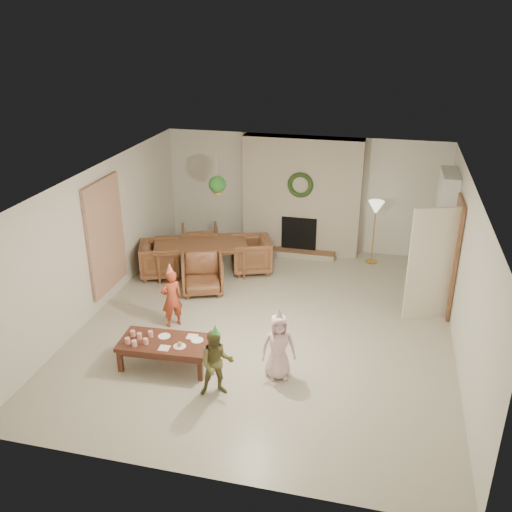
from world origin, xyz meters
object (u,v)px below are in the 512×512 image
(dining_table, at_px, (201,259))
(dining_chair_far, at_px, (200,242))
(dining_chair_left, at_px, (161,259))
(child_red, at_px, (172,299))
(child_plaid, at_px, (217,363))
(child_pink, at_px, (278,347))
(coffee_table_top, at_px, (165,343))
(dining_chair_right, at_px, (251,255))
(dining_chair_near, at_px, (202,274))

(dining_table, relative_size, dining_chair_far, 2.34)
(dining_chair_left, distance_m, child_red, 2.01)
(dining_chair_left, bearing_deg, dining_table, -90.00)
(child_plaid, distance_m, child_pink, 0.94)
(dining_chair_far, xyz_separation_m, child_pink, (2.47, -3.80, 0.15))
(dining_table, xyz_separation_m, child_plaid, (1.46, -3.63, 0.17))
(coffee_table_top, xyz_separation_m, child_red, (-0.32, 1.11, 0.13))
(dining_chair_left, relative_size, child_red, 0.77)
(child_pink, bearing_deg, dining_chair_far, 103.15)
(dining_chair_far, bearing_deg, coffee_table_top, 81.01)
(child_red, relative_size, child_plaid, 1.03)
(dining_table, bearing_deg, child_pink, -74.81)
(dining_chair_right, xyz_separation_m, child_red, (-0.74, -2.40, 0.15))
(coffee_table_top, bearing_deg, child_pink, 0.28)
(dining_table, height_order, dining_chair_left, dining_chair_left)
(dining_chair_far, height_order, child_red, child_red)
(dining_chair_right, xyz_separation_m, coffee_table_top, (-0.42, -3.51, 0.03))
(dining_chair_far, xyz_separation_m, dining_chair_right, (1.22, -0.40, 0.00))
(coffee_table_top, height_order, child_pink, child_pink)
(child_pink, bearing_deg, dining_chair_right, 90.37)
(dining_chair_far, distance_m, child_plaid, 4.71)
(dining_table, height_order, child_red, child_red)
(dining_table, height_order, child_plaid, child_plaid)
(dining_chair_near, bearing_deg, dining_chair_right, 38.66)
(dining_chair_right, xyz_separation_m, child_pink, (1.25, -3.40, 0.15))
(dining_chair_near, bearing_deg, dining_chair_left, 135.00)
(coffee_table_top, distance_m, child_plaid, 1.06)
(child_red, height_order, child_pink, child_red)
(child_red, bearing_deg, coffee_table_top, 61.95)
(dining_chair_near, height_order, dining_chair_far, same)
(dining_chair_far, distance_m, dining_chair_right, 1.28)
(dining_chair_near, xyz_separation_m, child_pink, (1.91, -2.30, 0.15))
(dining_chair_far, bearing_deg, child_plaid, 91.12)
(dining_table, bearing_deg, coffee_table_top, -101.23)
(dining_table, xyz_separation_m, dining_chair_left, (-0.75, -0.28, 0.03))
(dining_chair_near, bearing_deg, coffee_table_top, -104.91)
(child_red, relative_size, child_pink, 1.01)
(dining_chair_left, bearing_deg, child_red, -172.57)
(child_plaid, xyz_separation_m, child_pink, (0.73, 0.58, 0.01))
(dining_chair_left, bearing_deg, dining_chair_near, -135.00)
(coffee_table_top, relative_size, child_plaid, 1.36)
(dining_chair_far, xyz_separation_m, coffee_table_top, (0.80, -3.91, 0.03))
(child_red, xyz_separation_m, child_pink, (2.00, -0.99, -0.00))
(dining_chair_left, bearing_deg, child_pink, -153.80)
(dining_chair_near, distance_m, dining_chair_left, 1.13)
(dining_chair_right, bearing_deg, dining_chair_near, -51.34)
(dining_chair_left, xyz_separation_m, coffee_table_top, (1.26, -2.88, 0.03))
(dining_chair_left, distance_m, dining_chair_right, 1.80)
(child_red, distance_m, child_plaid, 2.02)
(dining_chair_right, relative_size, child_red, 0.77)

